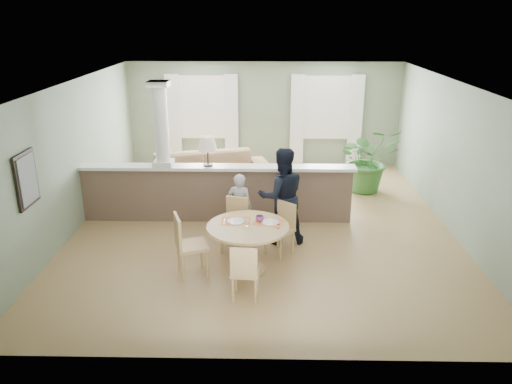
{
  "coord_description": "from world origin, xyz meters",
  "views": [
    {
      "loc": [
        0.04,
        -8.87,
        3.86
      ],
      "look_at": [
        -0.11,
        -1.0,
        1.02
      ],
      "focal_mm": 35.0,
      "sensor_mm": 36.0,
      "label": 1
    }
  ],
  "objects_px": {
    "houseplant": "(368,159)",
    "chair_far_man": "(282,226)",
    "chair_side": "(187,243)",
    "dining_table": "(248,235)",
    "chair_near": "(245,270)",
    "sofa": "(206,174)",
    "chair_far_boy": "(235,222)",
    "man_person": "(282,196)",
    "child_person": "(240,207)"
  },
  "relations": [
    {
      "from": "child_person",
      "to": "man_person",
      "type": "distance_m",
      "value": 0.79
    },
    {
      "from": "dining_table",
      "to": "man_person",
      "type": "relative_size",
      "value": 0.74
    },
    {
      "from": "houseplant",
      "to": "chair_far_man",
      "type": "distance_m",
      "value": 3.78
    },
    {
      "from": "chair_side",
      "to": "houseplant",
      "type": "bearing_deg",
      "value": -60.72
    },
    {
      "from": "chair_near",
      "to": "houseplant",
      "type": "bearing_deg",
      "value": -114.68
    },
    {
      "from": "houseplant",
      "to": "man_person",
      "type": "distance_m",
      "value": 3.42
    },
    {
      "from": "chair_far_man",
      "to": "chair_near",
      "type": "relative_size",
      "value": 1.02
    },
    {
      "from": "dining_table",
      "to": "chair_far_boy",
      "type": "xyz_separation_m",
      "value": [
        -0.25,
        0.75,
        -0.11
      ]
    },
    {
      "from": "chair_far_boy",
      "to": "chair_side",
      "type": "relative_size",
      "value": 0.91
    },
    {
      "from": "houseplant",
      "to": "dining_table",
      "type": "distance_m",
      "value": 4.6
    },
    {
      "from": "dining_table",
      "to": "chair_far_boy",
      "type": "bearing_deg",
      "value": 108.2
    },
    {
      "from": "chair_far_boy",
      "to": "chair_far_man",
      "type": "bearing_deg",
      "value": 6.39
    },
    {
      "from": "sofa",
      "to": "chair_far_man",
      "type": "bearing_deg",
      "value": -76.25
    },
    {
      "from": "houseplant",
      "to": "chair_side",
      "type": "relative_size",
      "value": 1.48
    },
    {
      "from": "dining_table",
      "to": "chair_far_man",
      "type": "xyz_separation_m",
      "value": [
        0.54,
        0.63,
        -0.12
      ]
    },
    {
      "from": "sofa",
      "to": "man_person",
      "type": "relative_size",
      "value": 1.7
    },
    {
      "from": "houseplant",
      "to": "child_person",
      "type": "distance_m",
      "value": 3.82
    },
    {
      "from": "dining_table",
      "to": "chair_near",
      "type": "relative_size",
      "value": 1.46
    },
    {
      "from": "chair_side",
      "to": "sofa",
      "type": "bearing_deg",
      "value": -17.05
    },
    {
      "from": "houseplant",
      "to": "chair_side",
      "type": "xyz_separation_m",
      "value": [
        -3.51,
        -3.99,
        -0.19
      ]
    },
    {
      "from": "sofa",
      "to": "man_person",
      "type": "distance_m",
      "value": 3.12
    },
    {
      "from": "chair_far_man",
      "to": "houseplant",
      "type": "bearing_deg",
      "value": 98.84
    },
    {
      "from": "houseplant",
      "to": "chair_far_man",
      "type": "bearing_deg",
      "value": -122.39
    },
    {
      "from": "houseplant",
      "to": "sofa",
      "type": "bearing_deg",
      "value": -177.87
    },
    {
      "from": "child_person",
      "to": "dining_table",
      "type": "bearing_deg",
      "value": 110.76
    },
    {
      "from": "chair_far_boy",
      "to": "chair_side",
      "type": "xyz_separation_m",
      "value": [
        -0.69,
        -0.93,
        0.05
      ]
    },
    {
      "from": "chair_far_boy",
      "to": "dining_table",
      "type": "bearing_deg",
      "value": -56.21
    },
    {
      "from": "sofa",
      "to": "houseplant",
      "type": "xyz_separation_m",
      "value": [
        3.67,
        0.14,
        0.32
      ]
    },
    {
      "from": "houseplant",
      "to": "chair_side",
      "type": "height_order",
      "value": "houseplant"
    },
    {
      "from": "dining_table",
      "to": "child_person",
      "type": "distance_m",
      "value": 1.2
    },
    {
      "from": "sofa",
      "to": "houseplant",
      "type": "distance_m",
      "value": 3.68
    },
    {
      "from": "chair_far_boy",
      "to": "child_person",
      "type": "relative_size",
      "value": 0.75
    },
    {
      "from": "dining_table",
      "to": "chair_far_man",
      "type": "bearing_deg",
      "value": 48.99
    },
    {
      "from": "chair_far_man",
      "to": "chair_far_boy",
      "type": "bearing_deg",
      "value": -147.96
    },
    {
      "from": "houseplant",
      "to": "chair_near",
      "type": "distance_m",
      "value": 5.37
    },
    {
      "from": "dining_table",
      "to": "chair_far_boy",
      "type": "relative_size",
      "value": 1.39
    },
    {
      "from": "sofa",
      "to": "chair_near",
      "type": "height_order",
      "value": "chair_near"
    },
    {
      "from": "chair_far_man",
      "to": "chair_near",
      "type": "bearing_deg",
      "value": -69.25
    },
    {
      "from": "child_person",
      "to": "chair_far_boy",
      "type": "bearing_deg",
      "value": 94.37
    },
    {
      "from": "sofa",
      "to": "child_person",
      "type": "bearing_deg",
      "value": -84.7
    },
    {
      "from": "houseplant",
      "to": "chair_far_man",
      "type": "height_order",
      "value": "houseplant"
    },
    {
      "from": "chair_far_boy",
      "to": "chair_near",
      "type": "distance_m",
      "value": 1.66
    },
    {
      "from": "chair_far_boy",
      "to": "man_person",
      "type": "relative_size",
      "value": 0.53
    },
    {
      "from": "chair_side",
      "to": "man_person",
      "type": "relative_size",
      "value": 0.58
    },
    {
      "from": "dining_table",
      "to": "chair_near",
      "type": "distance_m",
      "value": 0.9
    },
    {
      "from": "dining_table",
      "to": "man_person",
      "type": "bearing_deg",
      "value": 62.82
    },
    {
      "from": "dining_table",
      "to": "chair_side",
      "type": "bearing_deg",
      "value": -169.28
    },
    {
      "from": "chair_side",
      "to": "child_person",
      "type": "relative_size",
      "value": 0.82
    },
    {
      "from": "chair_far_man",
      "to": "chair_side",
      "type": "distance_m",
      "value": 1.69
    },
    {
      "from": "houseplant",
      "to": "chair_near",
      "type": "xyz_separation_m",
      "value": [
        -2.59,
        -4.7,
        -0.27
      ]
    }
  ]
}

